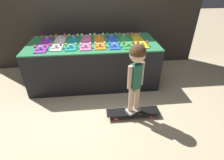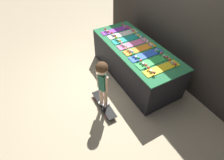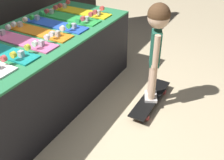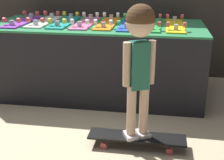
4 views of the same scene
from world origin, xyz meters
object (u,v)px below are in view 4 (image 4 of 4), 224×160
Objects in this scene: skateboard_orange_on_rack at (108,23)px; skateboard_blue_on_rack at (129,24)px; skateboard_on_floor at (137,138)px; skateboard_purple_on_rack at (22,21)px; skateboard_white_on_rack at (44,21)px; skateboard_teal_on_rack at (65,22)px; skateboard_green_on_rack at (152,24)px; skateboard_yellow_on_rack at (175,25)px; skateboard_pink_on_rack at (86,22)px; child at (140,48)px.

skateboard_blue_on_rack is (0.23, -0.02, 0.00)m from skateboard_orange_on_rack.
skateboard_orange_on_rack is at bearing 175.71° from skateboard_blue_on_rack.
skateboard_blue_on_rack reaches higher than skateboard_on_floor.
skateboard_white_on_rack is (0.23, 0.05, 0.00)m from skateboard_purple_on_rack.
skateboard_teal_on_rack is 0.94m from skateboard_green_on_rack.
skateboard_blue_on_rack is (0.94, -0.03, 0.00)m from skateboard_white_on_rack.
skateboard_yellow_on_rack is (1.17, -0.02, 0.00)m from skateboard_teal_on_rack.
skateboard_pink_on_rack is 1.00× the size of skateboard_yellow_on_rack.
skateboard_on_floor is at bearing -68.74° from skateboard_orange_on_rack.
skateboard_green_on_rack is at bearing -0.57° from skateboard_blue_on_rack.
child is (-0.28, -1.06, 0.02)m from skateboard_yellow_on_rack.
skateboard_orange_on_rack is (0.47, 0.00, 0.00)m from skateboard_teal_on_rack.
skateboard_teal_on_rack reaches higher than skateboard_on_floor.
skateboard_white_on_rack is at bearing 175.76° from skateboard_teal_on_rack.
skateboard_blue_on_rack is at bearing -1.88° from skateboard_white_on_rack.
child is (0.65, -1.07, 0.02)m from skateboard_pink_on_rack.
skateboard_pink_on_rack is at bearing -1.49° from skateboard_teal_on_rack.
child is at bearing -50.44° from skateboard_teal_on_rack.
skateboard_white_on_rack is at bearing 12.18° from skateboard_purple_on_rack.
child is at bearing -92.60° from skateboard_green_on_rack.
skateboard_green_on_rack is 1.28m from skateboard_on_floor.
skateboard_yellow_on_rack is at bearing -0.48° from skateboard_blue_on_rack.
child is (1.36, -1.04, 0.02)m from skateboard_purple_on_rack.
skateboard_white_on_rack is 1.40m from skateboard_yellow_on_rack.
skateboard_teal_on_rack is (0.47, 0.03, 0.00)m from skateboard_purple_on_rack.
skateboard_orange_on_rack is 1.00× the size of skateboard_blue_on_rack.
skateboard_orange_on_rack and skateboard_yellow_on_rack have the same top height.
skateboard_purple_on_rack is at bearing -175.94° from skateboard_teal_on_rack.
child reaches higher than skateboard_green_on_rack.
skateboard_teal_on_rack is 0.47m from skateboard_orange_on_rack.
child reaches higher than skateboard_orange_on_rack.
child reaches higher than skateboard_purple_on_rack.
skateboard_pink_on_rack and skateboard_orange_on_rack have the same top height.
skateboard_purple_on_rack is 1.40m from skateboard_green_on_rack.
skateboard_purple_on_rack and skateboard_blue_on_rack have the same top height.
skateboard_teal_on_rack is at bearing 104.68° from child.
skateboard_yellow_on_rack is at bearing -0.85° from skateboard_teal_on_rack.
skateboard_purple_on_rack is 1.71m from child.
skateboard_yellow_on_rack is at bearing -1.41° from skateboard_white_on_rack.
child reaches higher than skateboard_blue_on_rack.
skateboard_white_on_rack and skateboard_green_on_rack have the same top height.
skateboard_pink_on_rack is 0.70m from skateboard_green_on_rack.
skateboard_teal_on_rack is 0.96× the size of skateboard_on_floor.
skateboard_teal_on_rack is at bearing -179.49° from skateboard_orange_on_rack.
child is (0.19, -1.06, 0.02)m from skateboard_blue_on_rack.
skateboard_teal_on_rack is 0.70m from skateboard_blue_on_rack.
skateboard_white_on_rack is at bearing 177.14° from skateboard_pink_on_rack.
skateboard_on_floor is at bearing -92.60° from skateboard_green_on_rack.
skateboard_white_on_rack is at bearing 178.93° from skateboard_orange_on_rack.
skateboard_pink_on_rack is 1.00× the size of skateboard_green_on_rack.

